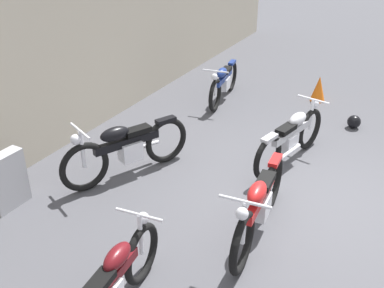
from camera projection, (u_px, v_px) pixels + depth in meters
The scene contains 10 objects.
ground_plane at pixel (309, 200), 6.54m from camera, with size 40.00×40.00×0.00m, color #47474C.
building_wall at pixel (63, 61), 7.73m from camera, with size 18.00×0.30×2.83m, color #B2A893.
stone_marker at pixel (7, 181), 6.23m from camera, with size 0.55×0.20×0.82m, color #9E9EA3.
helmet at pixel (354, 122), 8.62m from camera, with size 0.25×0.25×0.25m, color black.
traffic_cone at pixel (319, 89), 9.76m from camera, with size 0.32×0.32×0.55m, color orange.
motorcycle_maroon at pixel (111, 287), 4.46m from camera, with size 1.99×0.56×0.89m.
motorcycle_silver at pixel (291, 137), 7.33m from camera, with size 2.02×0.69×0.92m.
motorcycle_black at pixel (126, 148), 6.93m from camera, with size 2.04×1.11×0.99m.
motorcycle_blue at pixel (223, 82), 9.71m from camera, with size 1.93×0.58×0.87m.
motorcycle_red at pixel (259, 205), 5.64m from camera, with size 2.14×0.60×0.96m.
Camera 1 is at (-5.57, -1.06, 3.75)m, focal length 42.47 mm.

